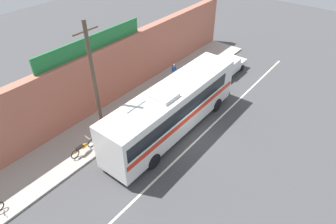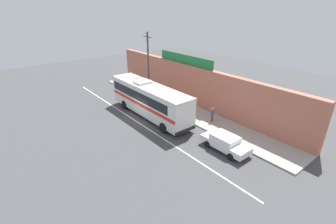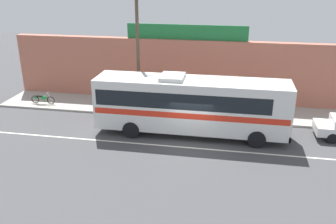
{
  "view_description": "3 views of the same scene",
  "coord_description": "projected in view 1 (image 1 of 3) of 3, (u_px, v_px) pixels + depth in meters",
  "views": [
    {
      "loc": [
        -12.88,
        -8.4,
        13.63
      ],
      "look_at": [
        -0.31,
        1.49,
        1.54
      ],
      "focal_mm": 31.17,
      "sensor_mm": 36.0,
      "label": 1
    },
    {
      "loc": [
        20.12,
        -12.66,
        11.42
      ],
      "look_at": [
        2.62,
        1.48,
        1.35
      ],
      "focal_mm": 25.76,
      "sensor_mm": 36.0,
      "label": 2
    },
    {
      "loc": [
        2.22,
        -19.85,
        9.72
      ],
      "look_at": [
        -1.55,
        0.79,
        1.52
      ],
      "focal_mm": 39.26,
      "sensor_mm": 36.0,
      "label": 3
    }
  ],
  "objects": [
    {
      "name": "road_center_stripe",
      "position": [
        197.0,
        140.0,
        20.04
      ],
      "size": [
        30.0,
        0.14,
        0.01
      ],
      "primitive_type": "cube",
      "color": "silver",
      "rests_on": "ground_plane"
    },
    {
      "name": "utility_pole",
      "position": [
        96.0,
        88.0,
        17.02
      ],
      "size": [
        1.6,
        0.22,
        8.4
      ],
      "color": "brown",
      "rests_on": "sidewalk_slab"
    },
    {
      "name": "parked_car",
      "position": [
        228.0,
        66.0,
        27.01
      ],
      "size": [
        4.26,
        1.85,
        1.37
      ],
      "color": "silver",
      "rests_on": "ground_plane"
    },
    {
      "name": "motorcycle_red",
      "position": [
        83.0,
        148.0,
        18.65
      ],
      "size": [
        1.92,
        0.56,
        0.94
      ],
      "color": "black",
      "rests_on": "sidewalk_slab"
    },
    {
      "name": "pedestrian_far_right",
      "position": [
        174.0,
        71.0,
        25.72
      ],
      "size": [
        0.3,
        0.48,
        1.57
      ],
      "color": "brown",
      "rests_on": "sidewalk_slab"
    },
    {
      "name": "ground_plane",
      "position": [
        187.0,
        135.0,
        20.43
      ],
      "size": [
        70.0,
        70.0,
        0.0
      ],
      "primitive_type": "plane",
      "color": "#444447"
    },
    {
      "name": "storefront_billboard",
      "position": [
        92.0,
        43.0,
        19.99
      ],
      "size": [
        9.02,
        0.12,
        1.1
      ],
      "primitive_type": "cube",
      "color": "#1E7538",
      "rests_on": "storefront_facade"
    },
    {
      "name": "sidewalk_slab",
      "position": [
        133.0,
        108.0,
        22.96
      ],
      "size": [
        30.0,
        3.6,
        0.14
      ],
      "primitive_type": "cube",
      "color": "#A8A399",
      "rests_on": "ground_plane"
    },
    {
      "name": "intercity_bus",
      "position": [
        173.0,
        107.0,
        19.59
      ],
      "size": [
        11.76,
        2.63,
        3.78
      ],
      "color": "silver",
      "rests_on": "ground_plane"
    },
    {
      "name": "storefront_facade",
      "position": [
        111.0,
        73.0,
        22.61
      ],
      "size": [
        30.0,
        0.7,
        4.8
      ],
      "primitive_type": "cube",
      "color": "#B26651",
      "rests_on": "ground_plane"
    }
  ]
}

